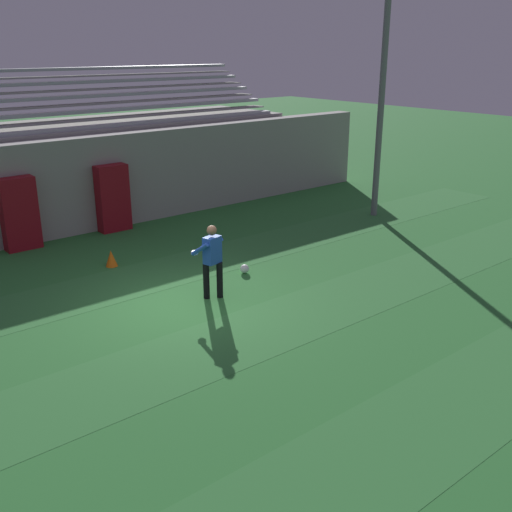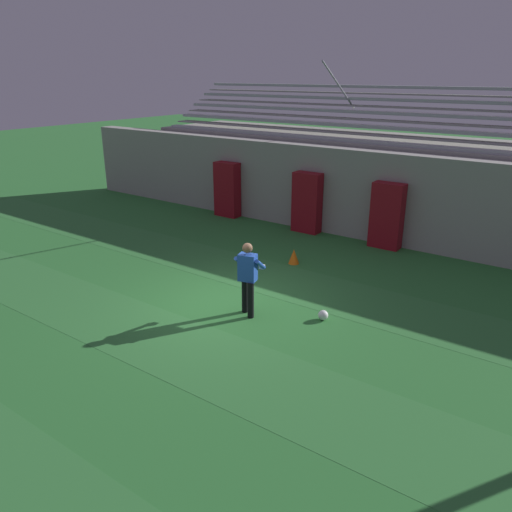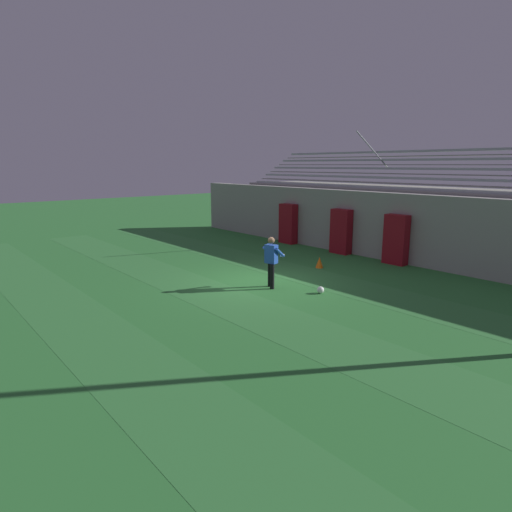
{
  "view_description": "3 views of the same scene",
  "coord_description": "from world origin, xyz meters",
  "px_view_note": "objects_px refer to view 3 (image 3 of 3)",
  "views": [
    {
      "loc": [
        -6.4,
        -10.19,
        5.3
      ],
      "look_at": [
        1.71,
        -0.37,
        0.81
      ],
      "focal_mm": 42.0,
      "sensor_mm": 36.0,
      "label": 1
    },
    {
      "loc": [
        6.58,
        -8.11,
        5.04
      ],
      "look_at": [
        0.28,
        0.72,
        1.04
      ],
      "focal_mm": 35.0,
      "sensor_mm": 36.0,
      "label": 2
    },
    {
      "loc": [
        10.59,
        -9.18,
        3.93
      ],
      "look_at": [
        0.37,
        -0.53,
        1.06
      ],
      "focal_mm": 30.0,
      "sensor_mm": 36.0,
      "label": 3
    }
  ],
  "objects_px": {
    "padding_pillar_gate_left": "(341,231)",
    "goalkeeper": "(271,259)",
    "padding_pillar_gate_right": "(396,240)",
    "traffic_cone": "(319,262)",
    "soccer_ball": "(321,290)",
    "padding_pillar_far_left": "(288,224)"
  },
  "relations": [
    {
      "from": "padding_pillar_far_left",
      "to": "traffic_cone",
      "type": "height_order",
      "value": "padding_pillar_far_left"
    },
    {
      "from": "padding_pillar_gate_right",
      "to": "soccer_ball",
      "type": "distance_m",
      "value": 5.47
    },
    {
      "from": "padding_pillar_gate_right",
      "to": "soccer_ball",
      "type": "xyz_separation_m",
      "value": [
        0.77,
        -5.34,
        -0.89
      ]
    },
    {
      "from": "padding_pillar_gate_left",
      "to": "padding_pillar_gate_right",
      "type": "relative_size",
      "value": 1.0
    },
    {
      "from": "goalkeeper",
      "to": "traffic_cone",
      "type": "xyz_separation_m",
      "value": [
        -0.82,
        3.26,
        -0.74
      ]
    },
    {
      "from": "goalkeeper",
      "to": "soccer_ball",
      "type": "bearing_deg",
      "value": 26.09
    },
    {
      "from": "padding_pillar_gate_left",
      "to": "soccer_ball",
      "type": "height_order",
      "value": "padding_pillar_gate_left"
    },
    {
      "from": "padding_pillar_gate_left",
      "to": "soccer_ball",
      "type": "bearing_deg",
      "value": -56.56
    },
    {
      "from": "padding_pillar_gate_left",
      "to": "padding_pillar_gate_right",
      "type": "bearing_deg",
      "value": 0.0
    },
    {
      "from": "traffic_cone",
      "to": "goalkeeper",
      "type": "bearing_deg",
      "value": -75.97
    },
    {
      "from": "padding_pillar_far_left",
      "to": "goalkeeper",
      "type": "xyz_separation_m",
      "value": [
        5.42,
        -6.07,
        -0.04
      ]
    },
    {
      "from": "padding_pillar_gate_right",
      "to": "soccer_ball",
      "type": "bearing_deg",
      "value": -81.84
    },
    {
      "from": "soccer_ball",
      "to": "padding_pillar_far_left",
      "type": "bearing_deg",
      "value": 142.25
    },
    {
      "from": "goalkeeper",
      "to": "traffic_cone",
      "type": "relative_size",
      "value": 3.98
    },
    {
      "from": "traffic_cone",
      "to": "soccer_ball",
      "type": "bearing_deg",
      "value": -47.86
    },
    {
      "from": "goalkeeper",
      "to": "padding_pillar_gate_right",
      "type": "bearing_deg",
      "value": 83.28
    },
    {
      "from": "padding_pillar_gate_left",
      "to": "goalkeeper",
      "type": "relative_size",
      "value": 1.19
    },
    {
      "from": "padding_pillar_gate_left",
      "to": "traffic_cone",
      "type": "xyz_separation_m",
      "value": [
        1.23,
        -2.81,
        -0.79
      ]
    },
    {
      "from": "padding_pillar_gate_left",
      "to": "soccer_ball",
      "type": "xyz_separation_m",
      "value": [
        3.53,
        -5.34,
        -0.89
      ]
    },
    {
      "from": "goalkeeper",
      "to": "soccer_ball",
      "type": "distance_m",
      "value": 1.85
    },
    {
      "from": "padding_pillar_gate_left",
      "to": "soccer_ball",
      "type": "distance_m",
      "value": 6.47
    },
    {
      "from": "padding_pillar_gate_right",
      "to": "goalkeeper",
      "type": "bearing_deg",
      "value": -96.72
    }
  ]
}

